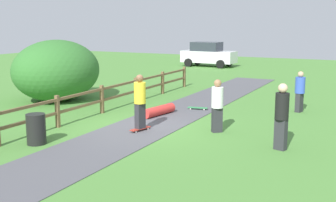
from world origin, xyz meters
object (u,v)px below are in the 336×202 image
(skateboard_loose, at_px, (198,108))
(bystander_white, at_px, (217,103))
(parked_car_white, at_px, (208,54))
(skater_riding, at_px, (140,100))
(trash_bin, at_px, (36,129))
(skater_fallen, at_px, (157,110))
(bystander_blue, at_px, (300,90))
(bystander_black, at_px, (282,113))
(bush_large, at_px, (57,70))

(skateboard_loose, relative_size, bystander_white, 0.48)
(parked_car_white, bearing_deg, skater_riding, -74.58)
(trash_bin, bearing_deg, skateboard_loose, 71.05)
(skater_fallen, height_order, bystander_blue, bystander_blue)
(skater_riding, xyz_separation_m, bystander_black, (4.54, -0.02, -0.01))
(parked_car_white, bearing_deg, bystander_white, -67.73)
(parked_car_white, bearing_deg, bystander_blue, -56.76)
(skater_fallen, height_order, parked_car_white, parked_car_white)
(bush_large, distance_m, bystander_black, 11.13)
(skateboard_loose, distance_m, bystander_blue, 4.08)
(skateboard_loose, bearing_deg, skater_fallen, -120.09)
(bush_large, distance_m, bystander_blue, 10.48)
(bystander_black, height_order, parked_car_white, parked_car_white)
(parked_car_white, bearing_deg, bystander_black, -63.40)
(skateboard_loose, bearing_deg, bystander_white, -57.22)
(bystander_blue, height_order, parked_car_white, parked_car_white)
(bystander_black, distance_m, bystander_white, 2.50)
(bush_large, distance_m, parked_car_white, 17.04)
(skater_riding, distance_m, skater_fallen, 2.60)
(bush_large, distance_m, skater_fallen, 5.68)
(skater_fallen, distance_m, bystander_white, 3.28)
(bush_large, height_order, skater_fallen, bush_large)
(skater_riding, bearing_deg, skater_fallen, 104.80)
(skater_fallen, distance_m, parked_car_white, 18.46)
(trash_bin, xyz_separation_m, parked_car_white, (-3.60, 22.80, 0.51))
(skateboard_loose, xyz_separation_m, bystander_white, (1.94, -3.01, 0.86))
(skater_riding, distance_m, bystander_blue, 6.81)
(bush_large, height_order, skateboard_loose, bush_large)
(skater_fallen, relative_size, parked_car_white, 0.39)
(bystander_black, bearing_deg, skater_riding, 179.72)
(skater_riding, xyz_separation_m, bystander_blue, (4.07, 5.46, -0.17))
(bush_large, relative_size, bystander_white, 2.46)
(trash_bin, height_order, bystander_white, bystander_white)
(skater_fallen, xyz_separation_m, bystander_blue, (4.70, 3.08, 0.69))
(skateboard_loose, relative_size, parked_car_white, 0.19)
(bystander_white, relative_size, bystander_blue, 1.07)
(bystander_black, relative_size, parked_car_white, 0.44)
(skater_riding, xyz_separation_m, parked_car_white, (-5.56, 20.15, -0.09))
(bystander_black, xyz_separation_m, bystander_white, (-2.27, 1.05, -0.10))
(bystander_black, xyz_separation_m, parked_car_white, (-10.10, 20.18, -0.09))
(skater_riding, relative_size, skater_fallen, 1.11)
(skater_fallen, bearing_deg, bystander_white, -24.93)
(bush_large, xyz_separation_m, bystander_black, (10.67, -3.15, -0.32))
(trash_bin, bearing_deg, skater_fallen, 75.14)
(trash_bin, bearing_deg, bystander_blue, 53.34)
(trash_bin, distance_m, parked_car_white, 23.09)
(skater_fallen, relative_size, bystander_white, 0.97)
(skater_riding, height_order, skateboard_loose, skater_riding)
(bystander_blue, xyz_separation_m, parked_car_white, (-9.63, 14.69, 0.07))
(skateboard_loose, distance_m, parked_car_white, 17.18)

